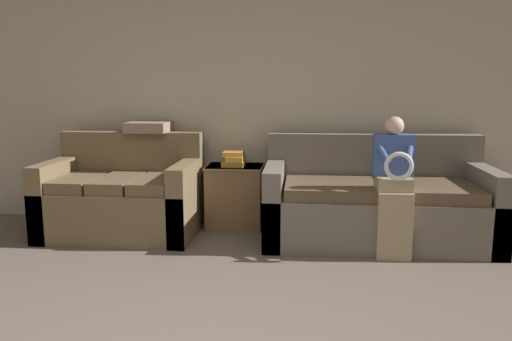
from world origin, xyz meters
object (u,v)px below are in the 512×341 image
child_left_seated (394,181)px  couch_side (124,198)px  couch_main (376,204)px  throw_pillow (149,127)px  side_shelf (235,196)px  book_stack (234,159)px

child_left_seated → couch_side: bearing=170.2°
couch_main → throw_pillow: size_ratio=5.05×
couch_side → side_shelf: 1.09m
child_left_seated → side_shelf: bearing=152.8°
couch_main → book_stack: (-1.36, 0.30, 0.36)m
child_left_seated → throw_pillow: bearing=161.9°
couch_main → book_stack: bearing=167.4°
book_stack → throw_pillow: size_ratio=0.75×
couch_side → throw_pillow: bearing=60.9°
child_left_seated → throw_pillow: (-2.30, 0.75, 0.37)m
child_left_seated → couch_main: bearing=99.8°
book_stack → throw_pillow: 0.92m
couch_main → couch_side: (-2.40, 0.00, 0.01)m
side_shelf → book_stack: 0.37m
couch_main → side_shelf: 1.39m
throw_pillow → book_stack: bearing=-1.3°
side_shelf → throw_pillow: throw_pillow is taller
couch_main → book_stack: couch_main is taller
side_shelf → throw_pillow: size_ratio=1.56×
side_shelf → book_stack: bearing=-139.0°
side_shelf → throw_pillow: bearing=178.9°
couch_side → throw_pillow: 0.76m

